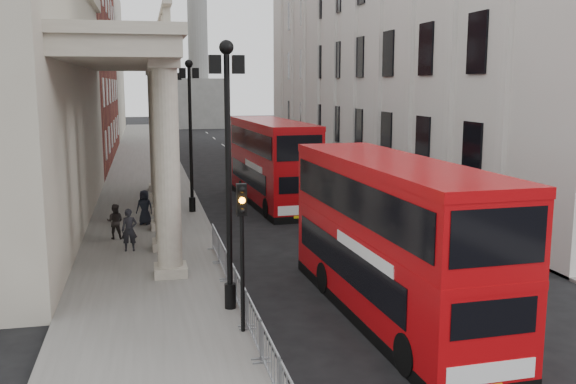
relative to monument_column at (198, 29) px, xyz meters
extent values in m
plane|color=black|center=(-6.00, -92.00, -15.98)|extent=(260.00, 260.00, 0.00)
cube|color=slate|center=(-9.00, -62.00, -15.92)|extent=(6.00, 140.00, 0.12)
cube|color=slate|center=(7.50, -62.00, -15.92)|extent=(3.00, 140.00, 0.12)
cube|color=slate|center=(-6.05, -62.00, -15.91)|extent=(0.20, 140.00, 0.14)
cube|color=maroon|center=(-16.50, -44.00, -4.98)|extent=(9.00, 32.00, 22.00)
cube|color=gray|center=(-16.50, -12.00, -5.98)|extent=(9.00, 30.00, 20.00)
cube|color=beige|center=(10.00, -60.00, -3.48)|extent=(8.00, 55.00, 25.00)
cube|color=#60605E|center=(0.00, 0.00, -11.98)|extent=(8.00, 8.00, 8.00)
cylinder|color=black|center=(-6.60, -88.00, -15.46)|extent=(0.36, 0.36, 0.80)
cylinder|color=black|center=(-6.60, -88.00, -11.86)|extent=(0.18, 0.18, 8.00)
sphere|color=black|center=(-6.60, -88.00, -7.76)|extent=(0.44, 0.44, 0.44)
cube|color=black|center=(-6.25, -88.00, -8.26)|extent=(0.35, 0.35, 0.55)
cube|color=black|center=(-6.95, -88.00, -8.26)|extent=(0.35, 0.35, 0.55)
cylinder|color=black|center=(-6.60, -72.00, -15.46)|extent=(0.36, 0.36, 0.80)
cylinder|color=black|center=(-6.60, -72.00, -11.86)|extent=(0.18, 0.18, 8.00)
sphere|color=black|center=(-6.60, -72.00, -7.76)|extent=(0.44, 0.44, 0.44)
cube|color=black|center=(-6.25, -72.00, -8.26)|extent=(0.35, 0.35, 0.55)
cube|color=black|center=(-6.95, -72.00, -8.26)|extent=(0.35, 0.35, 0.55)
cylinder|color=black|center=(-6.60, -56.00, -15.46)|extent=(0.36, 0.36, 0.80)
cylinder|color=black|center=(-6.60, -56.00, -11.86)|extent=(0.18, 0.18, 8.00)
sphere|color=black|center=(-6.60, -56.00, -7.76)|extent=(0.44, 0.44, 0.44)
cube|color=black|center=(-6.25, -56.00, -8.26)|extent=(0.35, 0.35, 0.55)
cube|color=black|center=(-6.95, -56.00, -8.26)|extent=(0.35, 0.35, 0.55)
cylinder|color=black|center=(-6.50, -90.00, -14.16)|extent=(0.12, 0.12, 3.40)
cube|color=black|center=(-6.50, -90.00, -12.01)|extent=(0.28, 0.22, 0.90)
sphere|color=black|center=(-6.50, -90.13, -11.71)|extent=(0.18, 0.18, 0.18)
sphere|color=orange|center=(-6.50, -90.13, -12.01)|extent=(0.18, 0.18, 0.18)
sphere|color=black|center=(-6.50, -90.13, -12.31)|extent=(0.18, 0.18, 0.18)
cube|color=gray|center=(-6.35, -93.30, -15.31)|extent=(0.50, 2.30, 1.10)
cube|color=gray|center=(-6.35, -90.95, -15.31)|extent=(0.50, 2.30, 1.10)
cube|color=gray|center=(-6.35, -88.60, -15.31)|extent=(0.50, 2.30, 1.10)
cube|color=gray|center=(-6.35, -86.25, -15.31)|extent=(0.50, 2.30, 1.10)
cube|color=gray|center=(-6.35, -83.90, -15.31)|extent=(0.50, 2.30, 1.10)
cube|color=gray|center=(-6.35, -81.55, -15.31)|extent=(0.50, 2.30, 1.10)
cube|color=#B2080C|center=(-1.81, -89.46, -14.53)|extent=(3.11, 11.40, 2.15)
cube|color=#B2080C|center=(-1.81, -89.46, -12.29)|extent=(3.11, 11.40, 1.88)
cube|color=#B2080C|center=(-1.81, -89.46, -11.22)|extent=(3.16, 11.45, 0.27)
cube|color=black|center=(-1.81, -89.46, -15.79)|extent=(3.14, 11.40, 0.38)
cube|color=black|center=(-1.81, -89.46, -14.26)|extent=(3.10, 9.25, 1.08)
cube|color=black|center=(-1.81, -89.46, -12.18)|extent=(3.15, 10.76, 1.18)
cube|color=white|center=(-1.60, -95.10, -15.28)|extent=(2.26, 0.15, 0.48)
cylinder|color=black|center=(-2.88, -93.44, -15.44)|extent=(0.38, 1.09, 1.08)
cylinder|color=black|center=(-0.45, -93.35, -15.44)|extent=(0.38, 1.09, 1.08)
cylinder|color=black|center=(-3.13, -86.87, -15.44)|extent=(0.38, 1.09, 1.08)
cylinder|color=black|center=(-0.69, -86.78, -15.44)|extent=(0.38, 1.09, 1.08)
cube|color=#A3070B|center=(-1.69, -70.08, -14.50)|extent=(3.34, 11.66, 2.20)
cube|color=#A3070B|center=(-1.69, -70.08, -12.22)|extent=(3.34, 11.66, 1.92)
cube|color=#A3070B|center=(-1.69, -70.08, -11.12)|extent=(3.39, 11.71, 0.27)
cube|color=black|center=(-1.69, -70.08, -15.79)|extent=(3.36, 11.66, 0.38)
cube|color=black|center=(-1.69, -70.08, -14.22)|extent=(3.29, 9.47, 1.10)
cube|color=black|center=(-1.69, -70.08, -12.11)|extent=(3.37, 11.01, 1.21)
cube|color=white|center=(-1.39, -75.82, -15.27)|extent=(2.31, 0.19, 0.49)
cube|color=yellow|center=(-1.39, -75.83, -15.63)|extent=(0.61, 0.08, 0.14)
cylinder|color=black|center=(-2.72, -74.14, -15.43)|extent=(0.41, 1.12, 1.10)
cylinder|color=black|center=(-0.24, -74.02, -15.43)|extent=(0.41, 1.12, 1.10)
cylinder|color=black|center=(-3.06, -67.45, -15.43)|extent=(0.41, 1.12, 1.10)
cylinder|color=black|center=(-0.59, -67.32, -15.43)|extent=(0.41, 1.12, 1.10)
imported|color=black|center=(-9.84, -80.02, -14.95)|extent=(0.68, 0.46, 1.81)
imported|color=black|center=(-10.52, -77.66, -15.05)|extent=(0.91, 0.78, 1.62)
imported|color=black|center=(-9.19, -74.78, -14.99)|extent=(1.00, 0.83, 1.75)
camera|label=1|loc=(-9.08, -107.40, -8.83)|focal=40.00mm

